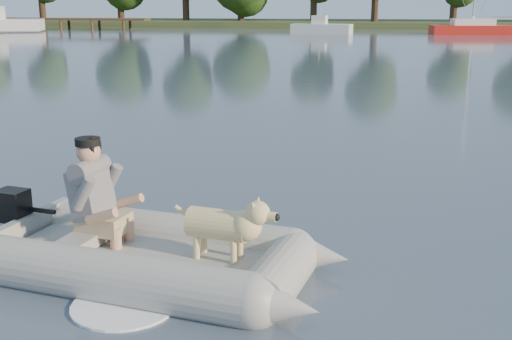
# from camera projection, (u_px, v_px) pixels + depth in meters

# --- Properties ---
(water) EXTENTS (160.00, 160.00, 0.00)m
(water) POSITION_uv_depth(u_px,v_px,m) (222.00, 276.00, 6.70)
(water) COLOR slate
(water) RESTS_ON ground
(shore_bank) EXTENTS (160.00, 12.00, 0.70)m
(shore_bank) POSITION_uv_depth(u_px,v_px,m) (337.00, 24.00, 65.93)
(shore_bank) COLOR #47512D
(shore_bank) RESTS_ON water
(dock) EXTENTS (18.00, 2.00, 1.04)m
(dock) POSITION_uv_depth(u_px,v_px,m) (55.00, 24.00, 59.82)
(dock) COLOR #4C331E
(dock) RESTS_ON water
(dinghy) EXTENTS (5.64, 4.51, 1.48)m
(dinghy) POSITION_uv_depth(u_px,v_px,m) (154.00, 216.00, 6.60)
(dinghy) COLOR #9C9C97
(dinghy) RESTS_ON water
(man) EXTENTS (0.90, 0.81, 1.16)m
(man) POSITION_uv_depth(u_px,v_px,m) (93.00, 189.00, 6.85)
(man) COLOR slate
(man) RESTS_ON dinghy
(dog) EXTENTS (1.05, 0.55, 0.67)m
(dog) POSITION_uv_depth(u_px,v_px,m) (218.00, 229.00, 6.45)
(dog) COLOR #D2C079
(dog) RESTS_ON dinghy
(outboard_motor) EXTENTS (0.50, 0.39, 0.85)m
(outboard_motor) POSITION_uv_depth(u_px,v_px,m) (14.00, 224.00, 7.26)
(outboard_motor) COLOR black
(outboard_motor) RESTS_ON dinghy
(motorboat) EXTENTS (5.34, 2.88, 2.14)m
(motorboat) POSITION_uv_depth(u_px,v_px,m) (322.00, 22.00, 52.62)
(motorboat) COLOR white
(motorboat) RESTS_ON water
(sailboat) EXTENTS (7.57, 2.92, 10.16)m
(sailboat) POSITION_uv_depth(u_px,v_px,m) (477.00, 29.00, 51.35)
(sailboat) COLOR red
(sailboat) RESTS_ON water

